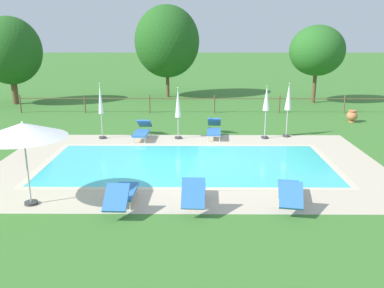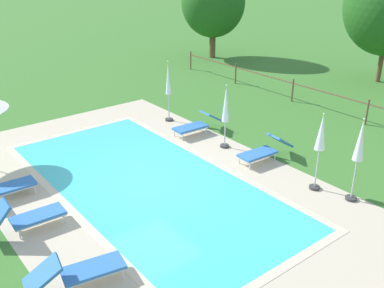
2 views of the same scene
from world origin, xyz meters
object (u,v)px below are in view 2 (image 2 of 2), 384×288
at_px(sun_lounger_north_near_steps, 264,150).
at_px(patio_umbrella_closed_row_centre, 168,84).
at_px(sun_lounger_north_end, 27,217).
at_px(sun_lounger_north_far, 0,188).
at_px(tree_west_mid, 213,2).
at_px(patio_umbrella_closed_row_west, 360,146).
at_px(sun_lounger_north_mid, 79,271).
at_px(patio_umbrella_closed_row_mid_east, 226,108).
at_px(sun_lounger_south_near_corner, 197,124).
at_px(patio_umbrella_closed_row_mid_west, 321,138).

xyz_separation_m(sun_lounger_north_near_steps, patio_umbrella_closed_row_centre, (-4.96, -0.30, 1.18)).
bearing_deg(sun_lounger_north_near_steps, sun_lounger_north_end, -96.63).
distance_m(sun_lounger_north_far, tree_west_mid, 19.16).
xyz_separation_m(patio_umbrella_closed_row_west, patio_umbrella_closed_row_centre, (-8.23, -0.36, -0.10)).
distance_m(sun_lounger_north_far, sun_lounger_north_end, 1.95).
height_order(sun_lounger_north_mid, sun_lounger_north_end, sun_lounger_north_end).
bearing_deg(patio_umbrella_closed_row_west, sun_lounger_north_end, -118.60).
bearing_deg(patio_umbrella_closed_row_west, patio_umbrella_closed_row_centre, -177.51).
bearing_deg(patio_umbrella_closed_row_mid_east, sun_lounger_south_near_corner, 179.14).
bearing_deg(sun_lounger_north_near_steps, sun_lounger_south_near_corner, -175.07).
bearing_deg(tree_west_mid, sun_lounger_south_near_corner, -43.37).
xyz_separation_m(patio_umbrella_closed_row_mid_west, patio_umbrella_closed_row_centre, (-7.21, -0.06, -0.07)).
height_order(patio_umbrella_closed_row_mid_east, tree_west_mid, tree_west_mid).
height_order(patio_umbrella_closed_row_centre, patio_umbrella_closed_row_mid_east, patio_umbrella_closed_row_centre).
relative_size(sun_lounger_north_far, patio_umbrella_closed_row_centre, 0.82).
relative_size(sun_lounger_south_near_corner, tree_west_mid, 0.37).
xyz_separation_m(sun_lounger_north_mid, sun_lounger_north_far, (-4.57, -0.21, 0.00)).
bearing_deg(sun_lounger_north_far, patio_umbrella_closed_row_west, 51.48).
bearing_deg(sun_lounger_south_near_corner, patio_umbrella_closed_row_mid_west, 0.40).
bearing_deg(patio_umbrella_closed_row_mid_east, sun_lounger_north_mid, -64.73).
distance_m(sun_lounger_north_end, tree_west_mid, 20.17).
bearing_deg(sun_lounger_south_near_corner, patio_umbrella_closed_row_mid_east, -0.86).
bearing_deg(sun_lounger_north_mid, patio_umbrella_closed_row_centre, 133.46).
height_order(sun_lounger_north_near_steps, sun_lounger_south_near_corner, sun_lounger_north_near_steps).
distance_m(sun_lounger_north_mid, patio_umbrella_closed_row_west, 7.70).
distance_m(patio_umbrella_closed_row_west, tree_west_mid, 18.10).
xyz_separation_m(sun_lounger_north_far, patio_umbrella_closed_row_centre, (-2.14, 7.29, 1.18)).
height_order(sun_lounger_north_near_steps, sun_lounger_north_end, sun_lounger_north_end).
bearing_deg(patio_umbrella_closed_row_centre, patio_umbrella_closed_row_mid_east, 0.02).
height_order(sun_lounger_south_near_corner, patio_umbrella_closed_row_mid_east, patio_umbrella_closed_row_mid_east).
bearing_deg(sun_lounger_south_near_corner, sun_lounger_north_end, -72.27).
relative_size(sun_lounger_north_near_steps, sun_lounger_north_mid, 0.97).
xyz_separation_m(sun_lounger_north_end, patio_umbrella_closed_row_centre, (-4.09, 7.24, 1.16)).
bearing_deg(tree_west_mid, sun_lounger_north_end, -54.02).
xyz_separation_m(sun_lounger_north_far, tree_west_mid, (-9.77, 16.19, 3.04)).
xyz_separation_m(sun_lounger_north_near_steps, tree_west_mid, (-12.60, 8.60, 3.04)).
height_order(sun_lounger_north_near_steps, patio_umbrella_closed_row_west, patio_umbrella_closed_row_west).
height_order(patio_umbrella_closed_row_mid_west, tree_west_mid, tree_west_mid).
relative_size(patio_umbrella_closed_row_west, patio_umbrella_closed_row_mid_west, 1.03).
height_order(sun_lounger_north_end, patio_umbrella_closed_row_west, patio_umbrella_closed_row_west).
bearing_deg(sun_lounger_north_far, patio_umbrella_closed_row_mid_east, 80.47).
xyz_separation_m(sun_lounger_north_mid, patio_umbrella_closed_row_centre, (-6.71, 7.09, 1.18)).
bearing_deg(patio_umbrella_closed_row_centre, sun_lounger_north_mid, -46.54).
relative_size(sun_lounger_north_end, patio_umbrella_closed_row_centre, 0.77).
bearing_deg(patio_umbrella_closed_row_mid_west, tree_west_mid, 149.22).
bearing_deg(patio_umbrella_closed_row_centre, sun_lounger_north_end, -60.54).
bearing_deg(patio_umbrella_closed_row_mid_west, sun_lounger_south_near_corner, -179.60).
height_order(sun_lounger_north_mid, tree_west_mid, tree_west_mid).
bearing_deg(patio_umbrella_closed_row_centre, patio_umbrella_closed_row_west, 2.49).
distance_m(sun_lounger_north_end, sun_lounger_south_near_corner, 7.63).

